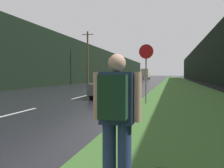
{
  "coord_description": "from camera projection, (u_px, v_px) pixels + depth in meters",
  "views": [
    {
      "loc": [
        5.92,
        -1.38,
        1.53
      ],
      "look_at": [
        2.23,
        13.51,
        0.91
      ],
      "focal_mm": 38.0,
      "sensor_mm": 36.0,
      "label": 1
    }
  ],
  "objects": [
    {
      "name": "lane_stripe_e",
      "position": [
        122.0,
        87.0,
        29.61
      ],
      "size": [
        0.12,
        3.0,
        0.01
      ],
      "primitive_type": "cube",
      "color": "silver",
      "rests_on": "ground_plane"
    },
    {
      "name": "stop_sign",
      "position": [
        146.0,
        67.0,
        12.22
      ],
      "size": [
        0.74,
        0.07,
        3.08
      ],
      "color": "slate",
      "rests_on": "ground_plane"
    },
    {
      "name": "lane_stripe_c",
      "position": [
        80.0,
        97.0,
        16.03
      ],
      "size": [
        0.12,
        3.0,
        0.01
      ],
      "primitive_type": "cube",
      "color": "silver",
      "rests_on": "ground_plane"
    },
    {
      "name": "hitchhiker_with_backpack",
      "position": [
        116.0,
        115.0,
        2.95
      ],
      "size": [
        0.62,
        0.42,
        1.78
      ],
      "rotation": [
        0.0,
        0.0,
        -0.0
      ],
      "color": "navy",
      "rests_on": "ground_plane"
    },
    {
      "name": "utility_pole_far",
      "position": [
        88.0,
        57.0,
        36.57
      ],
      "size": [
        1.8,
        0.24,
        8.17
      ],
      "color": "#4C3823",
      "rests_on": "ground_plane"
    },
    {
      "name": "lane_stripe_d",
      "position": [
        107.0,
        90.0,
        22.82
      ],
      "size": [
        0.12,
        3.0,
        0.01
      ],
      "primitive_type": "cube",
      "color": "silver",
      "rests_on": "ground_plane"
    },
    {
      "name": "lane_stripe_f",
      "position": [
        131.0,
        84.0,
        36.39
      ],
      "size": [
        0.12,
        3.0,
        0.01
      ],
      "primitive_type": "cube",
      "color": "silver",
      "rests_on": "ground_plane"
    },
    {
      "name": "lane_stripe_b",
      "position": [
        14.0,
        113.0,
        9.24
      ],
      "size": [
        0.12,
        3.0,
        0.01
      ],
      "primitive_type": "cube",
      "color": "silver",
      "rests_on": "ground_plane"
    },
    {
      "name": "treeline_far_side",
      "position": [
        97.0,
        65.0,
        53.62
      ],
      "size": [
        2.0,
        140.0,
        7.33
      ],
      "primitive_type": "cube",
      "color": "black",
      "rests_on": "ground_plane"
    },
    {
      "name": "treeline_near_side",
      "position": [
        208.0,
        61.0,
        47.97
      ],
      "size": [
        2.0,
        140.0,
        8.64
      ],
      "primitive_type": "cube",
      "color": "black",
      "rests_on": "ground_plane"
    },
    {
      "name": "delivery_truck",
      "position": [
        146.0,
        74.0,
        77.99
      ],
      "size": [
        2.43,
        8.08,
        3.32
      ],
      "color": "#6E684F",
      "rests_on": "ground_plane"
    },
    {
      "name": "grass_verge",
      "position": [
        178.0,
        83.0,
        39.89
      ],
      "size": [
        6.0,
        240.0,
        0.02
      ],
      "primitive_type": "cube",
      "color": "#386028",
      "rests_on": "ground_plane"
    },
    {
      "name": "car_passing_near",
      "position": [
        111.0,
        87.0,
        15.71
      ],
      "size": [
        2.01,
        4.19,
        1.42
      ],
      "rotation": [
        0.0,
        0.0,
        3.14
      ],
      "color": "#4C514C",
      "rests_on": "ground_plane"
    }
  ]
}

